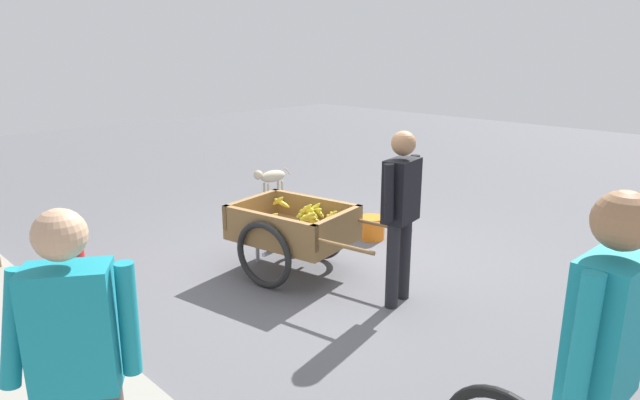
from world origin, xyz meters
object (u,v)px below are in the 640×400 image
Objects in this scene: fire_hydrant at (73,244)px; plastic_bucket at (372,228)px; fruit_cart at (294,230)px; cyclist_person at (602,356)px; bystander_person at (76,355)px; dog at (271,177)px; vendor_person at (401,204)px.

plastic_bucket is at bearing -115.05° from fire_hydrant.
plastic_bucket is (0.09, -1.31, -0.31)m from fruit_cart.
cyclist_person reaches higher than bystander_person.
dog is 1.01× the size of fire_hydrant.
vendor_person is at bearing 137.25° from plastic_bucket.
fire_hydrant is at bearing 3.59° from cyclist_person.
plastic_bucket is (-2.38, 0.48, -0.14)m from dog.
vendor_person reaches higher than dog.
bystander_person reaches higher than fire_hydrant.
cyclist_person is at bearing -176.41° from fire_hydrant.
bystander_person is at bearing 41.36° from cyclist_person.
bystander_person is at bearing 120.81° from fruit_cart.
fire_hydrant reaches higher than dog.
plastic_bucket is (3.26, -2.59, -0.87)m from cyclist_person.
fruit_cart is 1.35m from plastic_bucket.
bystander_person is at bearing 132.35° from dog.
bystander_person is at bearing 99.33° from vendor_person.
cyclist_person is 1.07× the size of bystander_person.
plastic_bucket is 0.19× the size of bystander_person.
vendor_person is 2.52m from cyclist_person.
dog is 2.43m from plastic_bucket.
fruit_cart is at bearing 144.13° from dog.
bystander_person reaches higher than vendor_person.
dog is at bearing -28.55° from cyclist_person.
cyclist_person is 5.62× the size of plastic_bucket.
cyclist_person reaches higher than dog.
cyclist_person reaches higher than fruit_cart.
dog is (5.64, -3.07, -0.73)m from cyclist_person.
cyclist_person is at bearing 157.96° from fruit_cart.
bystander_person is (-1.68, 3.98, 0.80)m from plastic_bucket.
dog is at bearing -35.87° from fruit_cart.
plastic_bucket is at bearing 168.65° from dog.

